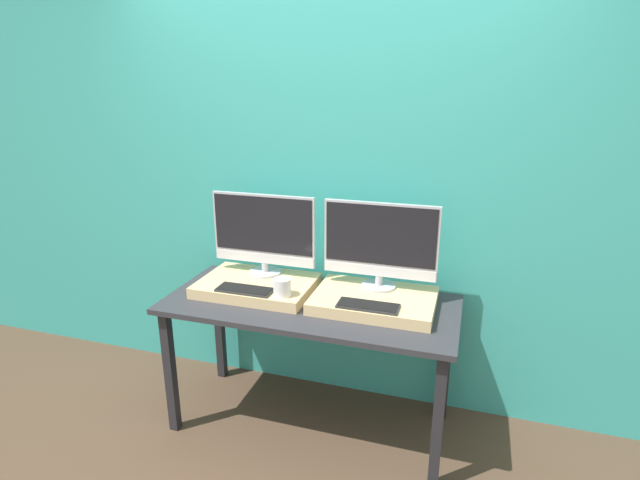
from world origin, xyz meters
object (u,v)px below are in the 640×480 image
(keyboard_right, at_px, (368,306))
(keyboard_left, at_px, (245,290))
(mug, at_px, (282,287))
(monitor_left, at_px, (264,232))
(monitor_right, at_px, (380,243))

(keyboard_right, bearing_deg, keyboard_left, 180.00)
(keyboard_left, relative_size, mug, 3.22)
(keyboard_left, bearing_deg, keyboard_right, 0.00)
(monitor_left, height_order, mug, monitor_left)
(monitor_left, height_order, keyboard_right, monitor_left)
(mug, distance_m, keyboard_right, 0.46)
(mug, bearing_deg, keyboard_left, 180.00)
(keyboard_left, bearing_deg, monitor_left, 90.00)
(keyboard_left, bearing_deg, mug, 0.00)
(monitor_left, distance_m, keyboard_left, 0.36)
(keyboard_left, height_order, mug, mug)
(monitor_left, distance_m, keyboard_right, 0.76)
(monitor_left, relative_size, keyboard_right, 1.99)
(monitor_left, relative_size, monitor_right, 1.00)
(monitor_left, xyz_separation_m, keyboard_right, (0.67, -0.27, -0.24))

